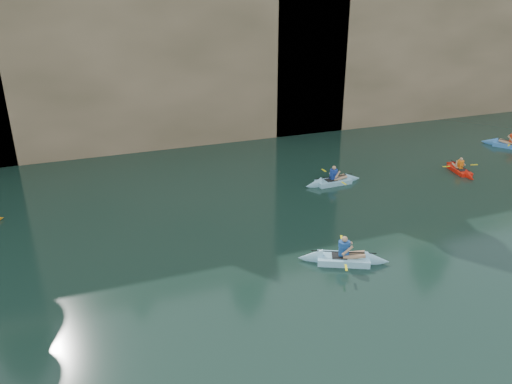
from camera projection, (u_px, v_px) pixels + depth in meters
name	position (u px, v px, depth m)	size (l,w,h in m)	color
cliff	(116.00, 38.00, 35.82)	(70.00, 16.00, 12.00)	tan
cliff_slab_center	(164.00, 53.00, 30.21)	(24.00, 2.40, 11.40)	#9F7F60
cliff_slab_east	(432.00, 52.00, 37.04)	(26.00, 2.40, 9.84)	#9F7F60
sea_cave_center	(70.00, 131.00, 29.28)	(3.50, 1.00, 3.20)	black
sea_cave_east	(288.00, 102.00, 33.60)	(5.00, 1.00, 4.50)	black
kayaker_ltblue_near	(343.00, 258.00, 18.55)	(3.40, 2.39, 1.34)	#97D9FD
kayaker_red_far	(460.00, 170.00, 27.46)	(2.06, 2.90, 1.04)	red
kayaker_ltblue_mid	(333.00, 181.00, 25.81)	(3.26, 2.43, 1.23)	#86C4E1
kayaker_blue_east	(512.00, 145.00, 31.50)	(2.69, 3.52, 1.32)	#4186DD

